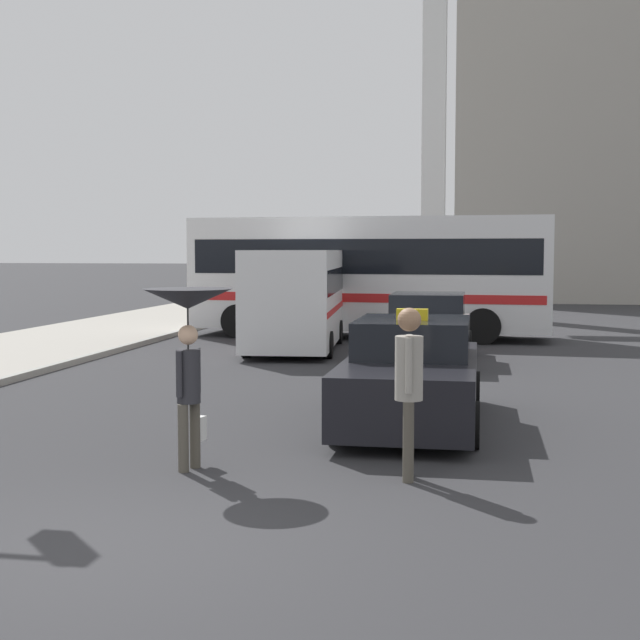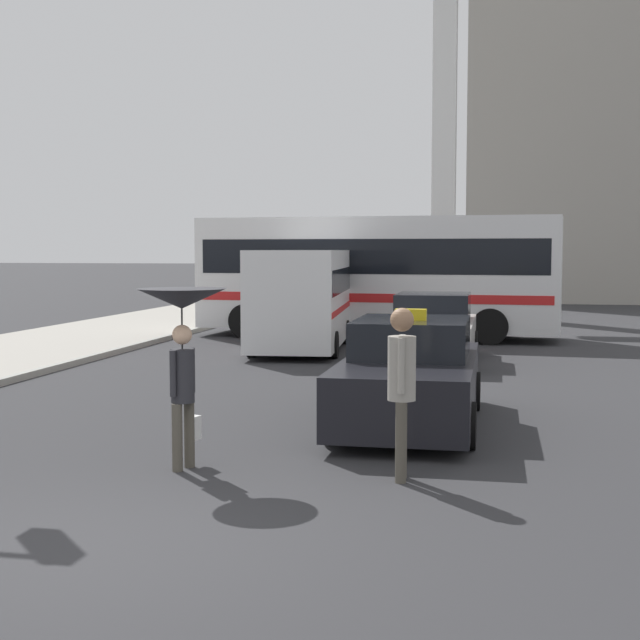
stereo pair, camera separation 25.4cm
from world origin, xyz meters
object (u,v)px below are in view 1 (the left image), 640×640
Objects in this scene: pedestrian_with_umbrella at (188,324)px; monument_cross at (435,39)px; sedan_red at (427,331)px; city_bus at (370,271)px; ambulance_van at (295,295)px; pedestrian_man at (409,377)px; taxi at (412,376)px.

monument_cross is at bearing 14.96° from pedestrian_with_umbrella.
monument_cross is at bearing -87.41° from sedan_red.
pedestrian_with_umbrella is (-2.08, -10.27, 0.97)m from sedan_red.
city_bus reaches higher than pedestrian_with_umbrella.
sedan_red is 18.44m from monument_cross.
ambulance_van reaches higher than sedan_red.
sedan_red is 2.26× the size of pedestrian_man.
pedestrian_with_umbrella is 1.10× the size of pedestrian_man.
sedan_red is 10.53m from pedestrian_with_umbrella.
pedestrian_with_umbrella reaches higher than pedestrian_man.
city_bus reaches higher than sedan_red.
monument_cross is (1.26, 10.14, 8.73)m from city_bus.
monument_cross is at bearing 178.44° from pedestrian_man.
pedestrian_with_umbrella is at bearing 91.21° from ambulance_van.
monument_cross is at bearing -87.74° from taxi.
monument_cross reaches higher than taxi.
sedan_red is 3.85m from ambulance_van.
monument_cross is (2.66, 13.78, 9.23)m from ambulance_van.
ambulance_van is 2.92× the size of pedestrian_man.
taxi is at bearing 91.56° from sedan_red.
sedan_red is 2.06× the size of pedestrian_with_umbrella.
pedestrian_man is at bearing 102.46° from ambulance_van.
sedan_red is at bearing 6.56° from pedestrian_with_umbrella.
sedan_red is 10.29m from pedestrian_man.
city_bus reaches higher than taxi.
pedestrian_with_umbrella reaches higher than taxi.
monument_cross is (-0.70, 15.53, 9.91)m from sedan_red.
monument_cross reaches higher than pedestrian_with_umbrella.
ambulance_van is 0.53× the size of city_bus.
ambulance_van is 3.93m from city_bus.
city_bus is at bearing 17.56° from pedestrian_with_umbrella.
city_bus reaches higher than pedestrian_man.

